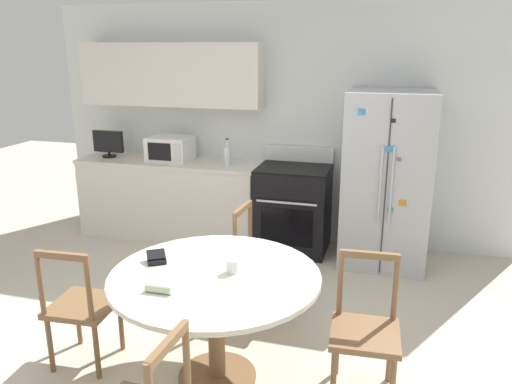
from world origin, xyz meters
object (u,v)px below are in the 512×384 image
Objects in this scene: candle_glass at (232,267)px; dining_chair_right at (365,331)px; microwave at (170,149)px; counter_bottle at (227,156)px; refrigerator at (387,179)px; wallet at (156,258)px; countertop_tv at (108,143)px; dining_chair_left at (81,307)px; dining_chair_far at (261,262)px; oven_range at (293,208)px.

dining_chair_right is at bearing 5.07° from candle_glass.
counter_bottle is (0.70, -0.08, -0.02)m from microwave.
microwave is at bearing 178.12° from refrigerator.
countertop_tv is at bearing 127.41° from wallet.
dining_chair_far is at bearing 42.69° from dining_chair_left.
refrigerator is 3.07m from dining_chair_left.
refrigerator is at bearing 57.24° from wallet.
dining_chair_right is at bearing -43.59° from microwave.
wallet is at bearing -122.76° from refrigerator.
wallet is at bearing -25.01° from dining_chair_far.
wallet is at bearing 178.33° from candle_glass.
microwave is at bearing 179.49° from oven_range.
dining_chair_right is at bearing -91.06° from refrigerator.
wallet is (-1.38, -0.06, 0.35)m from dining_chair_right.
dining_chair_far is (2.21, -1.38, -0.63)m from countertop_tv.
countertop_tv is at bearing 178.94° from refrigerator.
microwave is 0.52× the size of dining_chair_right.
refrigerator is 3.72× the size of microwave.
dining_chair_right is at bearing 2.46° from wallet.
oven_range is at bearing 78.44° from wallet.
oven_range is 2.39m from dining_chair_right.
dining_chair_right is 1.21m from dining_chair_far.
microwave is 3.28m from dining_chair_right.
countertop_tv is 0.40× the size of dining_chair_right.
dining_chair_right is at bearing 2.90° from dining_chair_left.
counter_bottle reaches higher than dining_chair_left.
counter_bottle is 0.33× the size of dining_chair_right.
countertop_tv is at bearing 177.72° from counter_bottle.
refrigerator reaches higher than microwave.
oven_range is (-0.95, 0.07, -0.40)m from refrigerator.
dining_chair_far is (0.74, -1.32, -0.58)m from counter_bottle.
dining_chair_left is (-0.97, -2.42, -0.03)m from oven_range.
dining_chair_right is (1.63, -2.14, -0.58)m from counter_bottle.
oven_range is at bearing 64.55° from dining_chair_left.
dining_chair_left is at bearing -172.25° from candle_glass.
refrigerator is 3.15m from countertop_tv.
dining_chair_far is 5.26× the size of wallet.
refrigerator is 19.55× the size of candle_glass.
microwave is 0.71m from counter_bottle.
refrigerator is 10.15× the size of wallet.
dining_chair_right is (2.33, -2.22, -0.60)m from microwave.
dining_chair_right is at bearing 51.26° from dining_chair_far.
wallet is (0.25, -2.20, -0.23)m from counter_bottle.
dining_chair_left is 5.26× the size of wallet.
microwave is 1.28× the size of countertop_tv.
microwave is at bearing 173.62° from counter_bottle.
refrigerator is at bearing 68.32° from candle_glass.
candle_glass is at bearing -111.68° from refrigerator.
oven_range reaches higher than dining_chair_far.
microwave reaches higher than oven_range.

